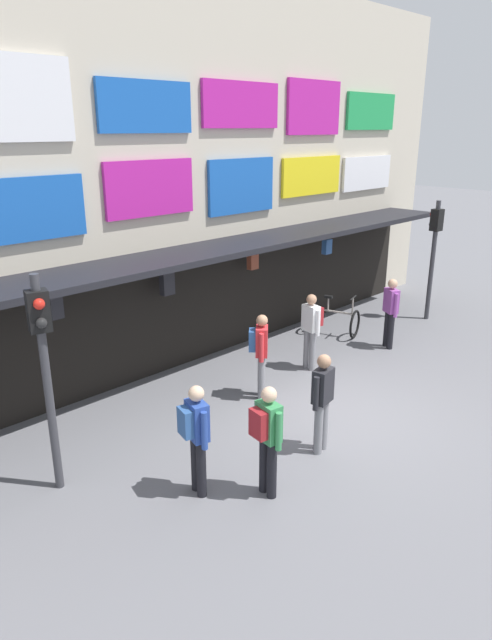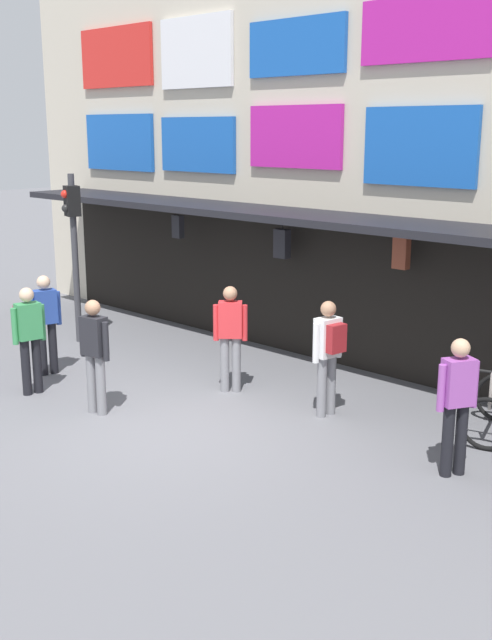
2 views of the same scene
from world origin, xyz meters
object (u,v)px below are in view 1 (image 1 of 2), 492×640
object	(u,v)px
bicycle_parked	(334,320)
pedestrian_in_purple	(260,350)
pedestrian_in_white	(322,398)
pedestrian_in_red	(391,309)
traffic_light_near	(43,351)
traffic_light_far	(434,241)
pedestrian_in_yellow	(311,326)
pedestrian_in_black	(196,432)
pedestrian_in_green	(267,434)

from	to	relation	value
bicycle_parked	pedestrian_in_purple	world-z (taller)	pedestrian_in_purple
pedestrian_in_white	pedestrian_in_red	xyz separation A→B (m)	(4.75, 1.69, 0.00)
traffic_light_near	pedestrian_in_white	xyz separation A→B (m)	(3.47, -2.08, -1.19)
pedestrian_in_red	traffic_light_far	bearing A→B (deg)	8.91
pedestrian_in_purple	pedestrian_in_yellow	distance (m)	1.77
pedestrian_in_black	pedestrian_in_green	world-z (taller)	same
pedestrian_in_white	traffic_light_near	bearing A→B (deg)	149.06
pedestrian_in_purple	pedestrian_in_white	xyz separation A→B (m)	(-0.71, -2.03, -0.04)
traffic_light_near	pedestrian_in_white	distance (m)	4.21
traffic_light_far	pedestrian_in_green	size ratio (longest dim) A/B	1.90
bicycle_parked	pedestrian_in_yellow	bearing A→B (deg)	-156.04
traffic_light_far	pedestrian_in_black	bearing A→B (deg)	-170.74
traffic_light_near	pedestrian_in_white	size ratio (longest dim) A/B	1.90
pedestrian_in_white	pedestrian_in_black	distance (m)	2.20
traffic_light_near	pedestrian_in_purple	size ratio (longest dim) A/B	1.90
bicycle_parked	pedestrian_in_green	xyz separation A→B (m)	(-6.01, -3.31, 0.59)
pedestrian_in_black	pedestrian_in_red	size ratio (longest dim) A/B	1.00
pedestrian_in_black	pedestrian_in_green	distance (m)	0.98
traffic_light_far	bicycle_parked	distance (m)	3.48
bicycle_parked	pedestrian_in_green	bearing A→B (deg)	-151.17
traffic_light_near	pedestrian_in_purple	xyz separation A→B (m)	(4.18, -0.05, -1.16)
bicycle_parked	traffic_light_far	bearing A→B (deg)	-20.18
pedestrian_in_purple	pedestrian_in_black	distance (m)	3.21
pedestrian_in_purple	pedestrian_in_red	bearing A→B (deg)	-4.86
traffic_light_far	bicycle_parked	world-z (taller)	traffic_light_far
pedestrian_in_green	pedestrian_in_red	xyz separation A→B (m)	(6.21, 1.86, -0.04)
traffic_light_far	pedestrian_in_yellow	bearing A→B (deg)	178.66
pedestrian_in_yellow	pedestrian_in_green	xyz separation A→B (m)	(-3.93, -2.38, 0.00)
traffic_light_far	pedestrian_in_yellow	xyz separation A→B (m)	(-4.90, 0.11, -1.16)
pedestrian_in_purple	traffic_light_far	bearing A→B (deg)	0.58
pedestrian_in_yellow	pedestrian_in_green	size ratio (longest dim) A/B	1.00
bicycle_parked	pedestrian_in_green	world-z (taller)	pedestrian_in_green
traffic_light_near	traffic_light_far	xyz separation A→B (m)	(10.84, 0.02, 0.00)
pedestrian_in_green	pedestrian_in_red	size ratio (longest dim) A/B	1.00
traffic_light_far	pedestrian_in_white	world-z (taller)	traffic_light_far
pedestrian_in_yellow	bicycle_parked	bearing A→B (deg)	23.96
bicycle_parked	pedestrian_in_red	xyz separation A→B (m)	(0.20, -1.45, 0.55)
traffic_light_near	pedestrian_in_green	distance (m)	3.23
traffic_light_near	pedestrian_in_yellow	world-z (taller)	traffic_light_near
traffic_light_far	pedestrian_in_green	xyz separation A→B (m)	(-8.83, -2.27, -1.16)
pedestrian_in_red	bicycle_parked	bearing A→B (deg)	97.91
traffic_light_far	pedestrian_in_green	distance (m)	9.19
bicycle_parked	pedestrian_in_red	world-z (taller)	pedestrian_in_red
bicycle_parked	pedestrian_in_yellow	xyz separation A→B (m)	(-2.08, -0.92, 0.59)
pedestrian_in_green	pedestrian_in_white	bearing A→B (deg)	6.72
pedestrian_in_white	pedestrian_in_black	size ratio (longest dim) A/B	1.00
pedestrian_in_white	pedestrian_in_red	bearing A→B (deg)	19.54
pedestrian_in_green	pedestrian_in_black	bearing A→B (deg)	133.09
traffic_light_near	pedestrian_in_red	distance (m)	8.31
pedestrian_in_black	pedestrian_in_red	bearing A→B (deg)	9.39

